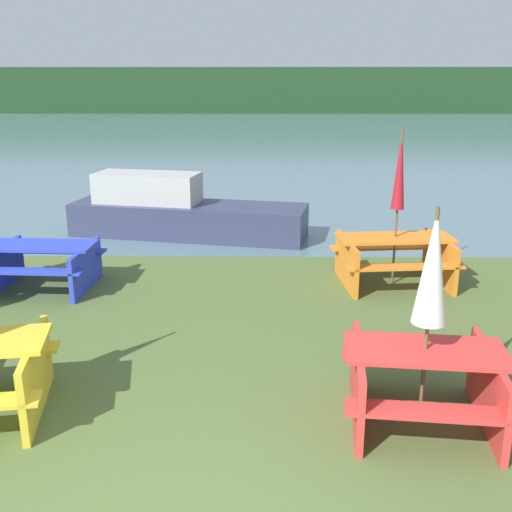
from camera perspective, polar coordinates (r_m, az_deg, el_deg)
name	(u,v)px	position (r m, az deg, el deg)	size (l,w,h in m)	color
water	(250,134)	(35.90, -0.62, 11.58)	(60.00, 50.00, 0.00)	slate
far_treeline	(254,90)	(55.76, -0.16, 15.50)	(80.00, 1.60, 4.00)	#1E3D1E
picnic_table_red	(423,379)	(6.09, 15.60, -11.20)	(1.65, 1.53, 0.78)	red
picnic_table_blue	(43,261)	(10.02, -19.59, -0.48)	(1.69, 1.45, 0.73)	blue
picnic_table_orange	(394,255)	(9.89, 13.01, 0.08)	(1.95, 1.55, 0.79)	orange
umbrella_crimson	(400,172)	(9.60, 13.53, 7.80)	(0.21, 0.21, 2.48)	brown
umbrella_white	(433,268)	(5.66, 16.49, -1.06)	(0.32, 0.32, 2.15)	brown
boat	(180,213)	(12.74, -7.27, 4.10)	(5.08, 2.22, 1.30)	#333856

